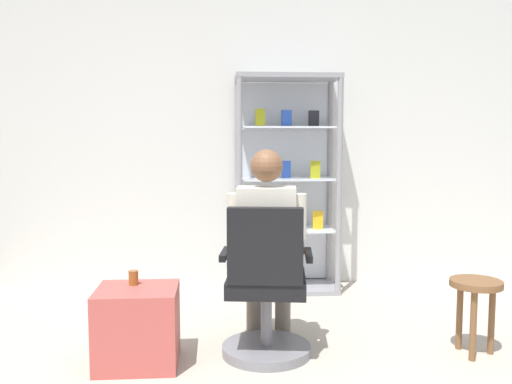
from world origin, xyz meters
The scene contains 7 objects.
back_wall centered at (0.00, 3.00, 1.35)m, with size 6.00×0.10×2.70m, color silver.
display_cabinet_main centered at (0.40, 2.76, 0.96)m, with size 0.90×0.45×1.90m.
office_chair centered at (0.08, 1.18, 0.39)m, with size 0.59×0.56×0.96m.
seated_shopkeeper centered at (0.10, 1.34, 0.71)m, with size 0.52×0.60×1.29m.
storage_crate centered at (-0.70, 1.14, 0.23)m, with size 0.48×0.42×0.47m, color #B24C47.
tea_glass centered at (-0.73, 1.22, 0.51)m, with size 0.06×0.06×0.09m, color brown.
wooden_stool centered at (1.39, 1.14, 0.38)m, with size 0.32×0.32×0.48m.
Camera 1 is at (-0.22, -2.11, 1.36)m, focal length 38.73 mm.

